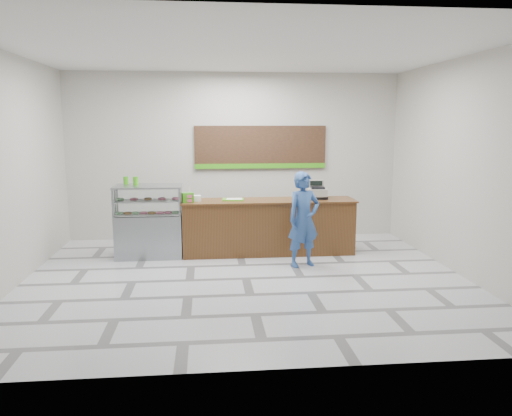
{
  "coord_description": "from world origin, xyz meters",
  "views": [
    {
      "loc": [
        -0.59,
        -7.63,
        2.45
      ],
      "look_at": [
        0.25,
        0.9,
        0.99
      ],
      "focal_mm": 35.0,
      "sensor_mm": 36.0,
      "label": 1
    }
  ],
  "objects": [
    {
      "name": "ceiling",
      "position": [
        0.0,
        0.0,
        3.5
      ],
      "size": [
        7.0,
        7.0,
        0.0
      ],
      "primitive_type": "plane",
      "rotation": [
        3.14,
        0.0,
        0.0
      ],
      "color": "silver",
      "rests_on": "back_wall"
    },
    {
      "name": "straw_cup",
      "position": [
        -0.92,
        1.72,
        1.1
      ],
      "size": [
        0.09,
        0.09,
        0.13
      ],
      "primitive_type": "cylinder",
      "color": "silver",
      "rests_on": "sales_counter"
    },
    {
      "name": "donut_decal",
      "position": [
        1.38,
        1.54,
        1.03
      ],
      "size": [
        0.14,
        0.14,
        0.0
      ],
      "primitive_type": "cylinder",
      "color": "#D45076",
      "rests_on": "sales_counter"
    },
    {
      "name": "back_wall",
      "position": [
        0.0,
        3.0,
        1.75
      ],
      "size": [
        7.0,
        0.0,
        7.0
      ],
      "primitive_type": "plane",
      "rotation": [
        1.57,
        0.0,
        0.0
      ],
      "color": "#BBB6AC",
      "rests_on": "floor"
    },
    {
      "name": "serving_tray",
      "position": [
        -0.11,
        1.6,
        1.04
      ],
      "size": [
        0.43,
        0.33,
        0.02
      ],
      "rotation": [
        0.0,
        0.0,
        -0.11
      ],
      "color": "#50B318",
      "rests_on": "sales_counter"
    },
    {
      "name": "napkin_box",
      "position": [
        -0.78,
        1.51,
        1.08
      ],
      "size": [
        0.14,
        0.14,
        0.11
      ],
      "primitive_type": "cube",
      "rotation": [
        0.0,
        0.0,
        0.09
      ],
      "color": "white",
      "rests_on": "sales_counter"
    },
    {
      "name": "cash_register",
      "position": [
        1.49,
        1.63,
        1.16
      ],
      "size": [
        0.4,
        0.41,
        0.34
      ],
      "rotation": [
        0.0,
        0.0,
        -0.1
      ],
      "color": "black",
      "rests_on": "sales_counter"
    },
    {
      "name": "customer",
      "position": [
        1.05,
        0.64,
        0.82
      ],
      "size": [
        0.69,
        0.57,
        1.64
      ],
      "primitive_type": "imported",
      "rotation": [
        0.0,
        0.0,
        0.34
      ],
      "color": "#2B4E8A",
      "rests_on": "floor"
    },
    {
      "name": "card_terminal",
      "position": [
        1.54,
        1.6,
        1.05
      ],
      "size": [
        0.08,
        0.16,
        0.04
      ],
      "primitive_type": "cube",
      "rotation": [
        0.0,
        0.0,
        0.02
      ],
      "color": "black",
      "rests_on": "sales_counter"
    },
    {
      "name": "green_cup_right",
      "position": [
        -1.9,
        1.64,
        1.41
      ],
      "size": [
        0.1,
        0.1,
        0.15
      ],
      "primitive_type": "cylinder",
      "color": "#399E13",
      "rests_on": "display_case"
    },
    {
      "name": "sales_counter",
      "position": [
        0.55,
        1.55,
        0.52
      ],
      "size": [
        3.26,
        0.76,
        1.03
      ],
      "color": "#5B3319",
      "rests_on": "floor"
    },
    {
      "name": "promo_box",
      "position": [
        -0.95,
        1.38,
        1.12
      ],
      "size": [
        0.23,
        0.18,
        0.18
      ],
      "primitive_type": "cube",
      "rotation": [
        0.0,
        0.0,
        0.25
      ],
      "color": "#399E13",
      "rests_on": "sales_counter"
    },
    {
      "name": "green_cup_left",
      "position": [
        -2.1,
        1.78,
        1.4
      ],
      "size": [
        0.09,
        0.09,
        0.14
      ],
      "primitive_type": "cylinder",
      "color": "#399E13",
      "rests_on": "display_case"
    },
    {
      "name": "floor",
      "position": [
        0.0,
        0.0,
        0.0
      ],
      "size": [
        7.0,
        7.0,
        0.0
      ],
      "primitive_type": "plane",
      "color": "silver",
      "rests_on": "ground"
    },
    {
      "name": "display_case",
      "position": [
        -1.67,
        1.55,
        0.68
      ],
      "size": [
        1.22,
        0.72,
        1.33
      ],
      "color": "gray",
      "rests_on": "floor"
    },
    {
      "name": "menu_board",
      "position": [
        0.55,
        2.96,
        1.93
      ],
      "size": [
        2.8,
        0.06,
        0.9
      ],
      "color": "black",
      "rests_on": "back_wall"
    }
  ]
}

